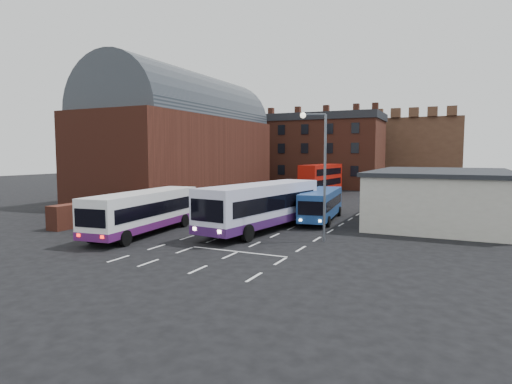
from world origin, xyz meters
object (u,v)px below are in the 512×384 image
at_px(bus_red_double, 321,179).
at_px(pedestrian_red, 87,225).
at_px(street_lamp, 320,164).
at_px(bus_white_inbound, 262,203).
at_px(bus_white_outbound, 144,209).
at_px(pedestrian_beige, 85,224).
at_px(bus_blue, 321,203).

distance_m(bus_red_double, pedestrian_red, 35.67).
relative_size(street_lamp, pedestrian_red, 5.81).
bearing_deg(bus_white_inbound, bus_red_double, -74.16).
height_order(bus_white_inbound, street_lamp, street_lamp).
distance_m(bus_white_outbound, street_lamp, 12.54).
xyz_separation_m(bus_white_inbound, bus_red_double, (-4.04, 28.46, 0.19)).
bearing_deg(bus_white_outbound, bus_white_inbound, 28.51).
height_order(pedestrian_red, pedestrian_beige, pedestrian_beige).
relative_size(street_lamp, pedestrian_beige, 5.44).
xyz_separation_m(bus_blue, bus_red_double, (-6.64, 22.21, 0.70)).
distance_m(bus_red_double, pedestrian_beige, 35.73).
bearing_deg(bus_white_outbound, bus_blue, 43.21).
bearing_deg(bus_blue, pedestrian_beige, 37.82).
distance_m(bus_white_outbound, pedestrian_red, 4.04).
distance_m(bus_white_outbound, bus_blue, 14.50).
height_order(bus_white_outbound, pedestrian_beige, bus_white_outbound).
bearing_deg(pedestrian_beige, bus_white_inbound, -177.38).
bearing_deg(bus_white_inbound, pedestrian_red, 40.55).
xyz_separation_m(bus_red_double, street_lamp, (8.97, -30.44, 2.71)).
xyz_separation_m(bus_white_outbound, pedestrian_red, (-3.41, -1.90, -1.04)).
distance_m(street_lamp, pedestrian_beige, 16.66).
bearing_deg(street_lamp, pedestrian_beige, -163.17).
relative_size(bus_red_double, street_lamp, 1.29).
relative_size(bus_white_inbound, street_lamp, 1.57).
bearing_deg(street_lamp, bus_white_inbound, 158.10).
distance_m(bus_blue, pedestrian_red, 18.23).
distance_m(bus_white_inbound, bus_red_double, 28.74).
xyz_separation_m(bus_white_inbound, street_lamp, (4.93, -1.98, 2.91)).
relative_size(bus_white_outbound, street_lamp, 1.35).
bearing_deg(pedestrian_beige, bus_white_outbound, 178.29).
bearing_deg(pedestrian_beige, street_lamp, 167.10).
bearing_deg(bus_blue, bus_white_outbound, 42.45).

